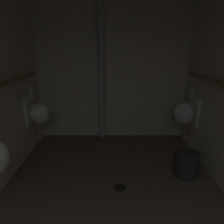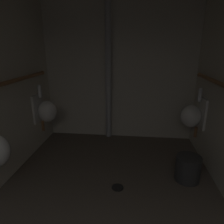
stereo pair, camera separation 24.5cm
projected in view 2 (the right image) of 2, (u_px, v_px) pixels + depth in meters
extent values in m
cube|color=brown|center=(106.00, 211.00, 2.07)|extent=(2.65, 3.69, 0.08)
cube|color=beige|center=(120.00, 71.00, 3.41)|extent=(2.65, 0.06, 2.36)
ellipsoid|color=silver|center=(47.00, 111.00, 3.18)|extent=(0.30, 0.26, 0.34)
cube|color=silver|center=(38.00, 108.00, 3.18)|extent=(0.03, 0.30, 0.44)
cylinder|color=silver|center=(40.00, 92.00, 3.10)|extent=(0.06, 0.06, 0.16)
sphere|color=silver|center=(39.00, 87.00, 3.07)|extent=(0.06, 0.06, 0.06)
cylinder|color=#936038|center=(43.00, 126.00, 3.27)|extent=(0.04, 0.04, 0.16)
ellipsoid|color=silver|center=(191.00, 116.00, 2.97)|extent=(0.30, 0.26, 0.34)
cube|color=silver|center=(202.00, 113.00, 2.94)|extent=(0.03, 0.30, 0.44)
cylinder|color=silver|center=(200.00, 96.00, 2.86)|extent=(0.06, 0.06, 0.16)
sphere|color=silver|center=(201.00, 90.00, 2.84)|extent=(0.06, 0.06, 0.06)
cylinder|color=#936038|center=(196.00, 132.00, 3.04)|extent=(0.04, 0.04, 0.16)
sphere|color=#936038|center=(42.00, 73.00, 3.21)|extent=(0.06, 0.06, 0.06)
sphere|color=#936038|center=(200.00, 75.00, 2.97)|extent=(0.06, 0.06, 0.06)
cylinder|color=#B2B2B2|center=(108.00, 72.00, 3.33)|extent=(0.10, 0.10, 2.31)
cylinder|color=black|center=(118.00, 187.00, 2.36)|extent=(0.14, 0.14, 0.01)
cylinder|color=#2D2D2D|center=(188.00, 168.00, 2.46)|extent=(0.30, 0.30, 0.32)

